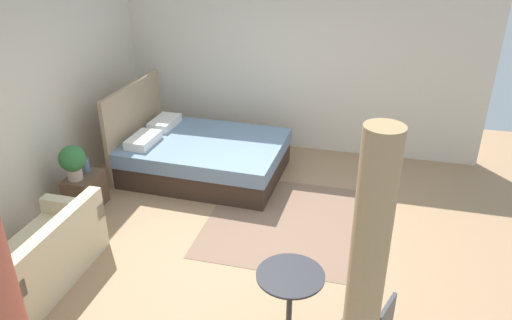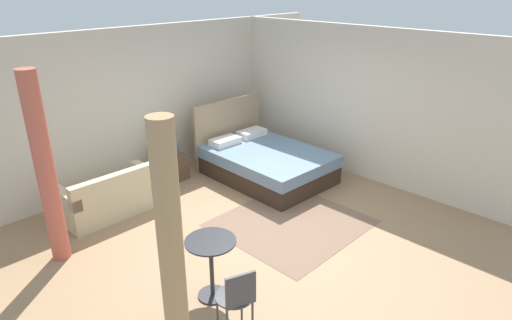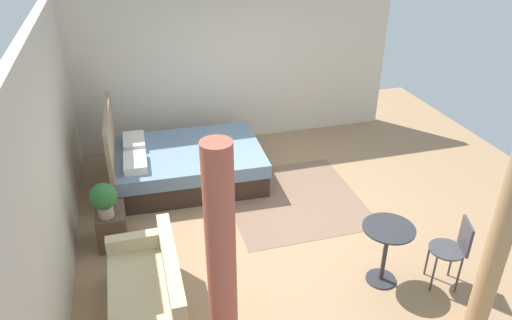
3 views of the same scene
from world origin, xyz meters
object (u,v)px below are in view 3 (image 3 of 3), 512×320
(balcony_table, at_px, (386,244))
(cafe_chair_near_window, at_px, (455,246))
(nightstand, at_px, (112,226))
(potted_plant, at_px, (104,198))
(couch, at_px, (149,295))
(bed, at_px, (184,164))
(vase, at_px, (106,200))

(balcony_table, xyz_separation_m, cafe_chair_near_window, (-0.25, -0.69, 0.02))
(nightstand, distance_m, potted_plant, 0.50)
(balcony_table, bearing_deg, couch, 85.92)
(bed, height_order, cafe_chair_near_window, bed)
(nightstand, xyz_separation_m, cafe_chair_near_window, (-1.83, -3.65, 0.30))
(couch, distance_m, balcony_table, 2.62)
(vase, xyz_separation_m, cafe_chair_near_window, (-1.95, -3.67, -0.02))
(cafe_chair_near_window, bearing_deg, couch, 82.43)
(couch, height_order, cafe_chair_near_window, cafe_chair_near_window)
(couch, bearing_deg, cafe_chair_near_window, -97.57)
(bed, xyz_separation_m, vase, (-1.15, 1.13, 0.26))
(nightstand, relative_size, cafe_chair_near_window, 0.59)
(potted_plant, relative_size, vase, 2.56)
(couch, bearing_deg, balcony_table, -94.08)
(potted_plant, bearing_deg, couch, -163.30)
(nightstand, distance_m, balcony_table, 3.36)
(vase, xyz_separation_m, balcony_table, (-1.69, -2.98, -0.04))
(bed, xyz_separation_m, balcony_table, (-2.84, -1.85, 0.21))
(couch, relative_size, balcony_table, 1.97)
(bed, bearing_deg, couch, 164.26)
(vase, bearing_deg, balcony_table, -119.57)
(couch, height_order, potted_plant, potted_plant)
(bed, relative_size, balcony_table, 3.05)
(bed, xyz_separation_m, cafe_chair_near_window, (-3.09, -2.54, 0.23))
(nightstand, bearing_deg, cafe_chair_near_window, -116.58)
(couch, distance_m, vase, 1.58)
(potted_plant, xyz_separation_m, vase, (0.22, -0.00, -0.17))
(bed, xyz_separation_m, nightstand, (-1.27, 1.10, -0.07))
(couch, height_order, balcony_table, couch)
(couch, bearing_deg, bed, -15.74)
(bed, bearing_deg, cafe_chair_near_window, -140.57)
(bed, xyz_separation_m, potted_plant, (-1.37, 1.13, 0.43))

